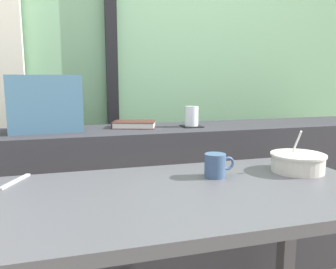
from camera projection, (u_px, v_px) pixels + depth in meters
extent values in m
cube|color=#7AAD7F|center=(115.00, 25.00, 2.18)|extent=(4.80, 0.08, 2.80)
cube|color=black|center=(111.00, 40.00, 2.12)|extent=(0.07, 0.05, 2.60)
cube|color=#2D2D33|center=(135.00, 207.00, 1.75)|extent=(2.80, 0.39, 0.82)
cube|color=#414145|center=(287.00, 239.00, 1.56)|extent=(0.06, 0.06, 0.68)
cube|color=#4C4C51|center=(182.00, 196.00, 1.08)|extent=(1.29, 0.65, 0.03)
cube|color=black|center=(192.00, 126.00, 1.75)|extent=(0.10, 0.10, 0.00)
cylinder|color=white|center=(192.00, 116.00, 1.74)|extent=(0.07, 0.07, 0.10)
cylinder|color=#BC3D51|center=(192.00, 117.00, 1.74)|extent=(0.06, 0.06, 0.08)
cube|color=#47231E|center=(134.00, 127.00, 1.72)|extent=(0.24, 0.19, 0.00)
cube|color=silver|center=(134.00, 124.00, 1.72)|extent=(0.23, 0.18, 0.03)
cube|color=#47231E|center=(134.00, 122.00, 1.72)|extent=(0.24, 0.19, 0.00)
cube|color=#47231E|center=(114.00, 124.00, 1.73)|extent=(0.05, 0.13, 0.03)
cube|color=#426B84|center=(45.00, 104.00, 1.56)|extent=(0.33, 0.17, 0.26)
cylinder|color=beige|center=(298.00, 163.00, 1.29)|extent=(0.19, 0.19, 0.07)
cylinder|color=beige|center=(298.00, 155.00, 1.29)|extent=(0.20, 0.20, 0.01)
cylinder|color=tan|center=(298.00, 165.00, 1.29)|extent=(0.17, 0.17, 0.04)
cylinder|color=silver|center=(294.00, 148.00, 1.31)|extent=(0.03, 0.10, 0.15)
ellipsoid|color=silver|center=(290.00, 158.00, 1.34)|extent=(0.03, 0.05, 0.01)
cube|color=silver|center=(15.00, 181.00, 1.16)|extent=(0.08, 0.16, 0.01)
cylinder|color=#3D567A|center=(215.00, 165.00, 1.22)|extent=(0.08, 0.08, 0.08)
torus|color=#3D567A|center=(228.00, 163.00, 1.23)|extent=(0.05, 0.01, 0.05)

